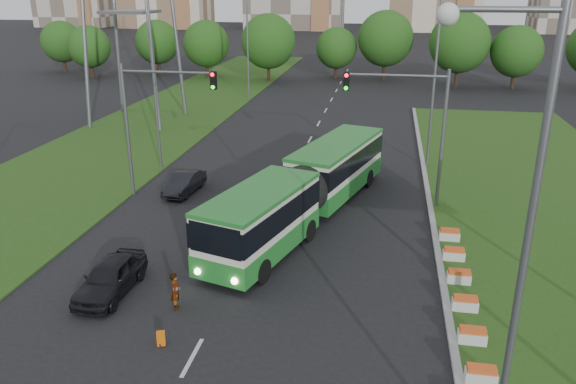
% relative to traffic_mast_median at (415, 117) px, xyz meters
% --- Properties ---
extents(ground, '(360.00, 360.00, 0.00)m').
position_rel_traffic_mast_median_xyz_m(ground, '(-4.78, -10.00, -5.35)').
color(ground, black).
rests_on(ground, ground).
extents(grass_median, '(14.00, 60.00, 0.15)m').
position_rel_traffic_mast_median_xyz_m(grass_median, '(8.22, -2.00, -5.27)').
color(grass_median, '#224B15').
rests_on(grass_median, ground).
extents(median_kerb, '(0.30, 60.00, 0.18)m').
position_rel_traffic_mast_median_xyz_m(median_kerb, '(1.27, -2.00, -5.26)').
color(median_kerb, '#959595').
rests_on(median_kerb, ground).
extents(left_verge, '(12.00, 110.00, 0.10)m').
position_rel_traffic_mast_median_xyz_m(left_verge, '(-22.78, 15.00, -5.30)').
color(left_verge, '#224B15').
rests_on(left_verge, ground).
extents(lane_markings, '(0.20, 100.00, 0.01)m').
position_rel_traffic_mast_median_xyz_m(lane_markings, '(-7.78, 10.00, -5.35)').
color(lane_markings, beige).
rests_on(lane_markings, ground).
extents(flower_planters, '(1.10, 13.70, 0.60)m').
position_rel_traffic_mast_median_xyz_m(flower_planters, '(1.92, -11.40, -4.90)').
color(flower_planters, silver).
rests_on(flower_planters, grass_median).
extents(traffic_mast_median, '(5.76, 0.32, 8.00)m').
position_rel_traffic_mast_median_xyz_m(traffic_mast_median, '(0.00, 0.00, 0.00)').
color(traffic_mast_median, slate).
rests_on(traffic_mast_median, ground).
extents(traffic_mast_left, '(5.76, 0.32, 8.00)m').
position_rel_traffic_mast_median_xyz_m(traffic_mast_left, '(-15.16, -1.00, 0.00)').
color(traffic_mast_left, slate).
rests_on(traffic_mast_left, ground).
extents(street_lamps, '(36.00, 60.00, 12.00)m').
position_rel_traffic_mast_median_xyz_m(street_lamps, '(-7.78, 0.00, 0.65)').
color(street_lamps, slate).
rests_on(street_lamps, ground).
extents(tree_line, '(120.00, 8.00, 9.00)m').
position_rel_traffic_mast_median_xyz_m(tree_line, '(5.22, 45.00, -0.85)').
color(tree_line, '#255416').
rests_on(tree_line, ground).
extents(articulated_bus, '(2.79, 17.87, 2.94)m').
position_rel_traffic_mast_median_xyz_m(articulated_bus, '(-5.86, -3.03, -3.55)').
color(articulated_bus, beige).
rests_on(articulated_bus, ground).
extents(car_left_near, '(1.79, 4.36, 1.48)m').
position_rel_traffic_mast_median_xyz_m(car_left_near, '(-12.59, -12.35, -4.61)').
color(car_left_near, black).
rests_on(car_left_near, ground).
extents(car_left_far, '(1.71, 4.01, 1.29)m').
position_rel_traffic_mast_median_xyz_m(car_left_far, '(-13.75, -0.12, -4.71)').
color(car_left_far, black).
rests_on(car_left_far, ground).
extents(pedestrian, '(0.53, 0.67, 1.59)m').
position_rel_traffic_mast_median_xyz_m(pedestrian, '(-9.43, -13.08, -4.55)').
color(pedestrian, gray).
rests_on(pedestrian, ground).
extents(shopping_trolley, '(0.30, 0.32, 0.51)m').
position_rel_traffic_mast_median_xyz_m(shopping_trolley, '(-9.12, -15.47, -5.10)').
color(shopping_trolley, orange).
rests_on(shopping_trolley, ground).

